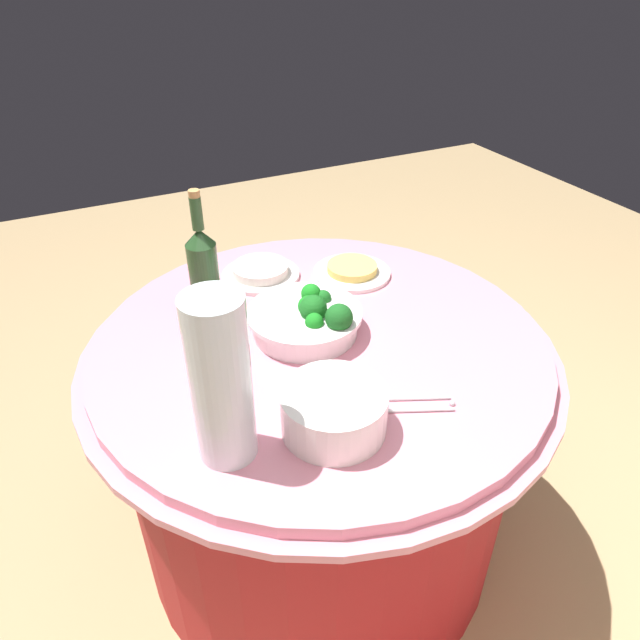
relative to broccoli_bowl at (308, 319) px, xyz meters
name	(u,v)px	position (x,y,z in m)	size (l,w,h in m)	color
ground_plane	(320,529)	(-0.02, 0.03, -0.78)	(6.00, 6.00, 0.00)	tan
buffet_table	(320,444)	(-0.02, 0.03, -0.40)	(1.16, 1.16, 0.74)	maroon
broccoli_bowl	(308,319)	(0.00, 0.00, 0.00)	(0.28, 0.28, 0.11)	white
plate_stack	(334,411)	(0.10, 0.32, 0.00)	(0.21, 0.21, 0.09)	white
wine_bottle	(204,271)	(0.19, -0.18, 0.09)	(0.07, 0.07, 0.34)	#254823
decorative_fruit_vase	(222,390)	(0.30, 0.29, 0.11)	(0.11, 0.11, 0.34)	silver
serving_tongs	(418,404)	(-0.09, 0.34, -0.04)	(0.16, 0.11, 0.01)	silver
food_plate_noodles	(352,271)	(-0.24, -0.21, -0.03)	(0.22, 0.22, 0.03)	white
food_plate_rice	(261,272)	(0.00, -0.31, -0.02)	(0.22, 0.22, 0.04)	white
label_placard_front	(217,338)	(0.22, -0.03, -0.01)	(0.05, 0.02, 0.05)	white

